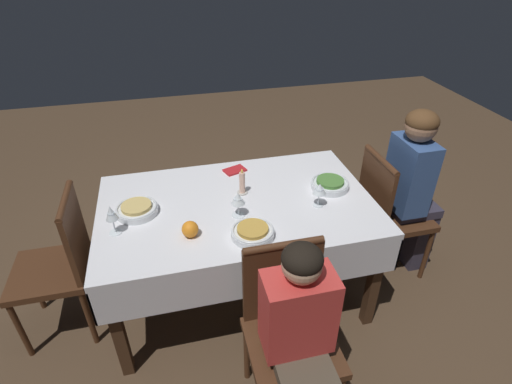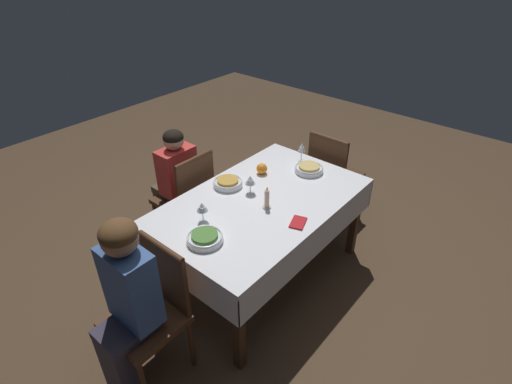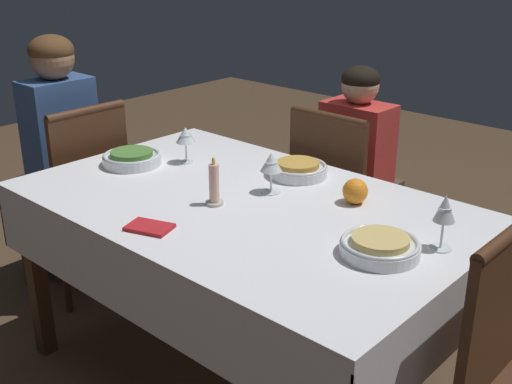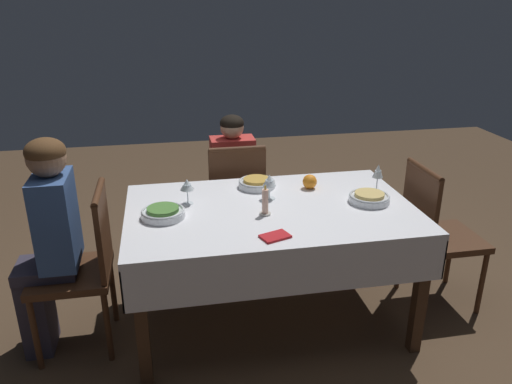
# 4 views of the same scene
# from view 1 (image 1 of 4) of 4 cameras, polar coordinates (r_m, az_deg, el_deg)

# --- Properties ---
(ground_plane) EXTENTS (8.00, 8.00, 0.00)m
(ground_plane) POSITION_cam_1_polar(r_m,az_deg,el_deg) (2.79, -2.32, -14.03)
(ground_plane) COLOR #4C3826
(dining_table) EXTENTS (1.57, 0.98, 0.73)m
(dining_table) POSITION_cam_1_polar(r_m,az_deg,el_deg) (2.35, -2.67, -3.20)
(dining_table) COLOR silver
(dining_table) RESTS_ON ground_plane
(chair_west) EXTENTS (0.41, 0.41, 0.91)m
(chair_west) POSITION_cam_1_polar(r_m,az_deg,el_deg) (2.78, 18.29, -2.35)
(chair_west) COLOR #472816
(chair_west) RESTS_ON ground_plane
(chair_north) EXTENTS (0.41, 0.41, 0.91)m
(chair_north) POSITION_cam_1_polar(r_m,az_deg,el_deg) (1.97, 4.63, -18.41)
(chair_north) COLOR #472816
(chair_north) RESTS_ON ground_plane
(chair_east) EXTENTS (0.41, 0.41, 0.91)m
(chair_east) POSITION_cam_1_polar(r_m,az_deg,el_deg) (2.50, -26.20, -8.85)
(chair_east) COLOR #472816
(chair_east) RESTS_ON ground_plane
(person_adult_denim) EXTENTS (0.34, 0.30, 1.19)m
(person_adult_denim) POSITION_cam_1_polar(r_m,az_deg,el_deg) (2.77, 21.59, 0.96)
(person_adult_denim) COLOR #383342
(person_adult_denim) RESTS_ON ground_plane
(person_child_red) EXTENTS (0.30, 0.33, 1.07)m
(person_child_red) POSITION_cam_1_polar(r_m,az_deg,el_deg) (1.81, 6.41, -20.68)
(person_child_red) COLOR #4C4233
(person_child_red) RESTS_ON ground_plane
(bowl_west) EXTENTS (0.23, 0.23, 0.06)m
(bowl_west) POSITION_cam_1_polar(r_m,az_deg,el_deg) (2.46, 10.52, 1.16)
(bowl_west) COLOR silver
(bowl_west) RESTS_ON dining_table
(wine_glass_west) EXTENTS (0.08, 0.08, 0.15)m
(wine_glass_west) POSITION_cam_1_polar(r_m,az_deg,el_deg) (2.25, 9.06, 0.37)
(wine_glass_west) COLOR white
(wine_glass_west) RESTS_ON dining_table
(bowl_north) EXTENTS (0.22, 0.22, 0.06)m
(bowl_north) POSITION_cam_1_polar(r_m,az_deg,el_deg) (2.04, -0.48, -5.72)
(bowl_north) COLOR silver
(bowl_north) RESTS_ON dining_table
(wine_glass_north) EXTENTS (0.08, 0.08, 0.15)m
(wine_glass_north) POSITION_cam_1_polar(r_m,az_deg,el_deg) (2.14, -2.59, -1.06)
(wine_glass_north) COLOR white
(wine_glass_north) RESTS_ON dining_table
(bowl_east) EXTENTS (0.23, 0.23, 0.06)m
(bowl_east) POSITION_cam_1_polar(r_m,az_deg,el_deg) (2.30, -16.66, -2.35)
(bowl_east) COLOR silver
(bowl_east) RESTS_ON dining_table
(wine_glass_east) EXTENTS (0.06, 0.06, 0.17)m
(wine_glass_east) POSITION_cam_1_polar(r_m,az_deg,el_deg) (2.14, -19.97, -3.00)
(wine_glass_east) COLOR white
(wine_glass_east) RESTS_ON dining_table
(candle_centerpiece) EXTENTS (0.06, 0.06, 0.17)m
(candle_centerpiece) POSITION_cam_1_polar(r_m,az_deg,el_deg) (2.35, -1.98, 1.11)
(candle_centerpiece) COLOR beige
(candle_centerpiece) RESTS_ON dining_table
(orange_fruit) EXTENTS (0.09, 0.09, 0.09)m
(orange_fruit) POSITION_cam_1_polar(r_m,az_deg,el_deg) (2.06, -9.40, -5.26)
(orange_fruit) COLOR orange
(orange_fruit) RESTS_ON dining_table
(napkin_red_folded) EXTENTS (0.16, 0.13, 0.01)m
(napkin_red_folded) POSITION_cam_1_polar(r_m,az_deg,el_deg) (2.61, -3.06, 3.13)
(napkin_red_folded) COLOR red
(napkin_red_folded) RESTS_ON dining_table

